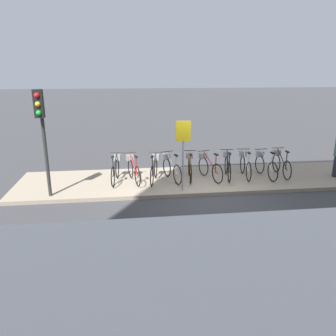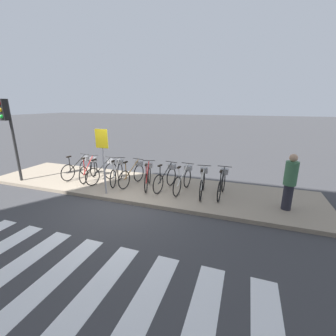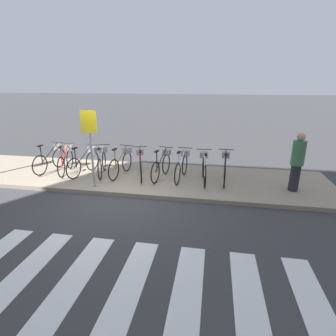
{
  "view_description": "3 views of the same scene",
  "coord_description": "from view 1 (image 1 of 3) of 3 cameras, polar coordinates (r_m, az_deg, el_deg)",
  "views": [
    {
      "loc": [
        -2.39,
        -9.07,
        3.71
      ],
      "look_at": [
        -1.21,
        0.47,
        0.81
      ],
      "focal_mm": 35.0,
      "sensor_mm": 36.0,
      "label": 1
    },
    {
      "loc": [
        3.53,
        -5.67,
        3.04
      ],
      "look_at": [
        1.19,
        0.97,
        1.02
      ],
      "focal_mm": 24.0,
      "sensor_mm": 36.0,
      "label": 2
    },
    {
      "loc": [
        2.51,
        -6.24,
        3.02
      ],
      "look_at": [
        1.38,
        0.21,
        0.84
      ],
      "focal_mm": 28.0,
      "sensor_mm": 36.0,
      "label": 3
    }
  ],
  "objects": [
    {
      "name": "parked_bicycle_7",
      "position": [
        11.67,
        13.27,
        0.61
      ],
      "size": [
        0.46,
        1.57,
        0.97
      ],
      "color": "black",
      "rests_on": "sidewalk"
    },
    {
      "name": "parked_bicycle_0",
      "position": [
        11.01,
        -9.13,
        -0.12
      ],
      "size": [
        0.46,
        1.57,
        0.97
      ],
      "color": "black",
      "rests_on": "sidewalk"
    },
    {
      "name": "sidewalk",
      "position": [
        11.36,
        5.49,
        -2.04
      ],
      "size": [
        12.21,
        2.84,
        0.12
      ],
      "color": "gray",
      "rests_on": "ground_plane"
    },
    {
      "name": "parked_bicycle_6",
      "position": [
        11.47,
        10.32,
        0.51
      ],
      "size": [
        0.47,
        1.56,
        0.97
      ],
      "color": "black",
      "rests_on": "sidewalk"
    },
    {
      "name": "traffic_light",
      "position": [
        9.7,
        -21.21,
        7.61
      ],
      "size": [
        0.24,
        0.4,
        3.09
      ],
      "color": "#2D2D2D",
      "rests_on": "sidewalk"
    },
    {
      "name": "parked_bicycle_4",
      "position": [
        11.16,
        3.82,
        0.3
      ],
      "size": [
        0.46,
        1.57,
        0.97
      ],
      "color": "black",
      "rests_on": "sidewalk"
    },
    {
      "name": "parked_bicycle_9",
      "position": [
        12.19,
        19.02,
        0.81
      ],
      "size": [
        0.46,
        1.57,
        0.97
      ],
      "color": "black",
      "rests_on": "sidewalk"
    },
    {
      "name": "parked_bicycle_2",
      "position": [
        10.92,
        -2.41,
        -0.06
      ],
      "size": [
        0.51,
        1.55,
        0.97
      ],
      "color": "black",
      "rests_on": "sidewalk"
    },
    {
      "name": "parked_bicycle_3",
      "position": [
        11.02,
        0.5,
        0.13
      ],
      "size": [
        0.57,
        1.53,
        0.97
      ],
      "color": "black",
      "rests_on": "sidewalk"
    },
    {
      "name": "parked_bicycle_5",
      "position": [
        11.22,
        7.12,
        0.29
      ],
      "size": [
        0.6,
        1.52,
        0.97
      ],
      "color": "black",
      "rests_on": "sidewalk"
    },
    {
      "name": "ground_plane",
      "position": [
        10.09,
        7.2,
        -4.93
      ],
      "size": [
        120.0,
        120.0,
        0.0
      ],
      "primitive_type": "plane",
      "color": "#38383A"
    },
    {
      "name": "sign_post",
      "position": [
        9.73,
        2.64,
        4.21
      ],
      "size": [
        0.44,
        0.07,
        2.16
      ],
      "color": "#99999E",
      "rests_on": "sidewalk"
    },
    {
      "name": "parked_bicycle_8",
      "position": [
        11.84,
        16.52,
        0.59
      ],
      "size": [
        0.46,
        1.57,
        0.97
      ],
      "color": "black",
      "rests_on": "sidewalk"
    },
    {
      "name": "parked_bicycle_1",
      "position": [
        10.94,
        -6.11,
        -0.1
      ],
      "size": [
        0.53,
        1.54,
        0.97
      ],
      "color": "black",
      "rests_on": "sidewalk"
    }
  ]
}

